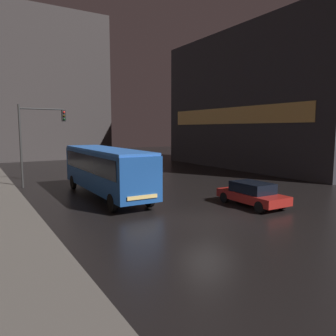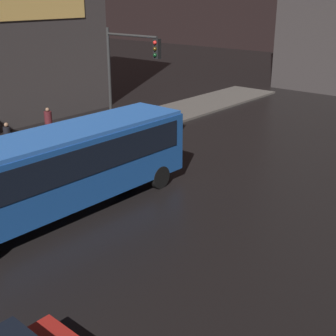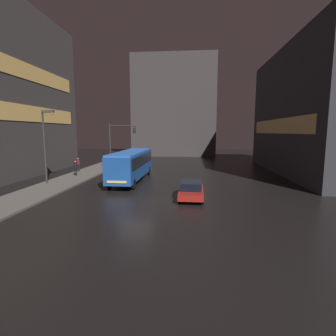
{
  "view_description": "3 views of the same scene",
  "coord_description": "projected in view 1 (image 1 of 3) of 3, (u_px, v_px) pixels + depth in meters",
  "views": [
    {
      "loc": [
        -9.83,
        -12.43,
        4.51
      ],
      "look_at": [
        2.4,
        7.71,
        1.7
      ],
      "focal_mm": 35.0,
      "sensor_mm": 36.0,
      "label": 1
    },
    {
      "loc": [
        11.5,
        -1.78,
        7.98
      ],
      "look_at": [
        0.21,
        11.5,
        1.44
      ],
      "focal_mm": 50.0,
      "sensor_mm": 36.0,
      "label": 2
    },
    {
      "loc": [
        4.23,
        -19.23,
        5.3
      ],
      "look_at": [
        1.65,
        9.82,
        1.24
      ],
      "focal_mm": 28.0,
      "sensor_mm": 36.0,
      "label": 3
    }
  ],
  "objects": [
    {
      "name": "ground_plane",
      "position": [
        207.0,
        221.0,
        16.15
      ],
      "size": [
        120.0,
        120.0,
        0.0
      ],
      "primitive_type": "plane",
      "color": "black"
    },
    {
      "name": "building_right_block",
      "position": [
        262.0,
        102.0,
        38.56
      ],
      "size": [
        10.07,
        24.76,
        15.42
      ],
      "color": "#2D2D33",
      "rests_on": "ground"
    },
    {
      "name": "building_far_backdrop",
      "position": [
        42.0,
        89.0,
        50.9
      ],
      "size": [
        18.07,
        12.0,
        21.46
      ],
      "color": "#383333",
      "rests_on": "ground"
    },
    {
      "name": "bus_near",
      "position": [
        106.0,
        167.0,
        21.8
      ],
      "size": [
        2.68,
        11.09,
        3.23
      ],
      "rotation": [
        0.0,
        0.0,
        3.13
      ],
      "color": "#194793",
      "rests_on": "ground"
    },
    {
      "name": "car_taxi",
      "position": [
        252.0,
        194.0,
        19.3
      ],
      "size": [
        1.99,
        4.35,
        1.4
      ],
      "rotation": [
        0.0,
        0.0,
        3.12
      ],
      "color": "maroon",
      "rests_on": "ground"
    },
    {
      "name": "traffic_light_main",
      "position": [
        37.0,
        131.0,
        25.39
      ],
      "size": [
        3.53,
        0.35,
        6.37
      ],
      "color": "#2D2D2D",
      "rests_on": "ground"
    }
  ]
}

